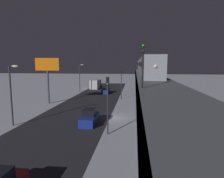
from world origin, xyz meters
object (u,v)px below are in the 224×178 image
(sedan_blue, at_px, (106,90))
(commercial_billboard, at_px, (47,69))
(traffic_light_near, at_px, (108,97))
(box_truck, at_px, (96,84))
(subway_train, at_px, (145,65))
(rail_signal, at_px, (143,58))
(sedan_blue_2, at_px, (90,118))
(traffic_light_mid, at_px, (121,80))

(sedan_blue, height_order, commercial_billboard, commercial_billboard)
(sedan_blue, xyz_separation_m, traffic_light_near, (-4.70, 29.63, 3.40))
(sedan_blue, xyz_separation_m, box_truck, (4.80, -10.02, 0.55))
(subway_train, xyz_separation_m, traffic_light_near, (5.50, 32.42, -3.18))
(subway_train, relative_size, rail_signal, 13.87)
(rail_signal, height_order, sedan_blue_2, rail_signal)
(sedan_blue, bearing_deg, rail_signal, -75.68)
(subway_train, height_order, commercial_billboard, subway_train)
(traffic_light_near, distance_m, commercial_billboard, 20.85)
(sedan_blue, height_order, sedan_blue_2, same)
(sedan_blue, xyz_separation_m, traffic_light_mid, (-4.70, 8.18, 3.40))
(sedan_blue_2, xyz_separation_m, traffic_light_near, (-2.90, 3.55, 3.40))
(sedan_blue_2, bearing_deg, box_truck, 100.36)
(traffic_light_mid, bearing_deg, commercial_billboard, 23.89)
(sedan_blue, bearing_deg, traffic_light_near, -80.99)
(subway_train, xyz_separation_m, sedan_blue_2, (8.40, 28.87, -6.58))
(traffic_light_near, bearing_deg, subway_train, -99.64)
(rail_signal, xyz_separation_m, traffic_light_near, (3.57, -2.78, -4.13))
(traffic_light_near, distance_m, traffic_light_mid, 21.45)
(traffic_light_mid, bearing_deg, sedan_blue_2, 80.80)
(subway_train, xyz_separation_m, traffic_light_mid, (5.50, 10.97, -3.18))
(sedan_blue_2, bearing_deg, traffic_light_mid, 80.80)
(sedan_blue_2, distance_m, box_truck, 36.71)
(subway_train, height_order, rail_signal, rail_signal)
(sedan_blue_2, relative_size, traffic_light_mid, 0.69)
(commercial_billboard, bearing_deg, traffic_light_near, 132.40)
(traffic_light_mid, xyz_separation_m, commercial_billboard, (13.94, 6.18, 2.63))
(traffic_light_mid, bearing_deg, traffic_light_near, 90.00)
(commercial_billboard, bearing_deg, box_truck, -100.33)
(sedan_blue_2, height_order, box_truck, box_truck)
(box_truck, bearing_deg, sedan_blue_2, 100.36)
(sedan_blue, height_order, traffic_light_near, traffic_light_near)
(rail_signal, relative_size, sedan_blue, 0.90)
(traffic_light_near, bearing_deg, sedan_blue, -80.99)
(box_truck, distance_m, commercial_billboard, 25.38)
(traffic_light_near, bearing_deg, box_truck, -76.53)
(traffic_light_near, relative_size, traffic_light_mid, 1.00)
(sedan_blue_2, distance_m, commercial_billboard, 17.20)
(subway_train, height_order, traffic_light_mid, subway_train)
(rail_signal, xyz_separation_m, sedan_blue_2, (6.47, -6.33, -7.53))
(box_truck, bearing_deg, traffic_light_mid, 117.56)
(box_truck, bearing_deg, commercial_billboard, 79.67)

